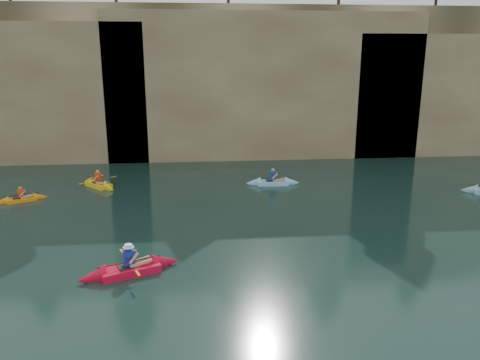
{
  "coord_description": "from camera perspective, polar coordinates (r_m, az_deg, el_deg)",
  "views": [
    {
      "loc": [
        -3.47,
        -13.62,
        7.79
      ],
      "look_at": [
        -1.73,
        4.39,
        3.0
      ],
      "focal_mm": 35.0,
      "sensor_mm": 36.0,
      "label": 1
    }
  ],
  "objects": [
    {
      "name": "sea_cave_east",
      "position": [
        38.44,
        15.14,
        6.03
      ],
      "size": [
        5.0,
        1.0,
        4.5
      ],
      "primitive_type": "cube",
      "color": "black",
      "rests_on": "ground"
    },
    {
      "name": "main_kayaker",
      "position": [
        18.06,
        -13.28,
        -10.49
      ],
      "size": [
        3.86,
        2.4,
        1.43
      ],
      "rotation": [
        0.0,
        0.0,
        0.4
      ],
      "color": "red",
      "rests_on": "ground"
    },
    {
      "name": "sea_cave_center",
      "position": [
        36.11,
        -6.31,
        4.87
      ],
      "size": [
        3.5,
        1.0,
        3.2
      ],
      "primitive_type": "cube",
      "color": "black",
      "rests_on": "ground"
    },
    {
      "name": "kayaker_ltblue_mid",
      "position": [
        29.36,
        4.02,
        -0.27
      ],
      "size": [
        3.44,
        2.54,
        1.3
      ],
      "rotation": [
        0.0,
        0.0,
        -0.05
      ],
      "color": "#94CFF8",
      "rests_on": "ground"
    },
    {
      "name": "ground",
      "position": [
        16.07,
        7.9,
        -14.32
      ],
      "size": [
        160.0,
        160.0,
        0.0
      ],
      "primitive_type": "plane",
      "color": "black",
      "rests_on": "ground"
    },
    {
      "name": "kayaker_orange",
      "position": [
        28.67,
        -25.1,
        -2.11
      ],
      "size": [
        2.78,
        1.96,
        1.04
      ],
      "rotation": [
        0.0,
        0.0,
        0.41
      ],
      "color": "orange",
      "rests_on": "ground"
    },
    {
      "name": "kayaker_yellow",
      "position": [
        30.1,
        -16.86,
        -0.5
      ],
      "size": [
        2.77,
        2.93,
        1.33
      ],
      "rotation": [
        0.0,
        0.0,
        -0.83
      ],
      "color": "yellow",
      "rests_on": "ground"
    },
    {
      "name": "cliff_slab_center",
      "position": [
        36.69,
        3.12,
        11.54
      ],
      "size": [
        24.0,
        2.4,
        11.4
      ],
      "primitive_type": "cube",
      "color": "tan",
      "rests_on": "ground"
    },
    {
      "name": "cliff",
      "position": [
        43.8,
        -1.0,
        12.48
      ],
      "size": [
        70.0,
        16.0,
        12.0
      ],
      "primitive_type": "cube",
      "color": "tan",
      "rests_on": "ground"
    }
  ]
}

